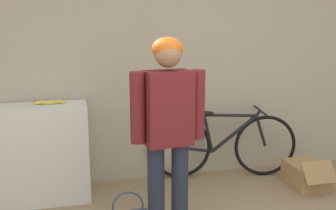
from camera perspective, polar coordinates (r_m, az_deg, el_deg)
name	(u,v)px	position (r m, az deg, el deg)	size (l,w,h in m)	color
wall_back	(162,63)	(4.33, -0.94, 6.06)	(8.00, 0.07, 2.60)	#B7AD99
side_shelf	(45,153)	(4.12, -17.46, -6.64)	(0.86, 0.51, 0.95)	white
person	(168,121)	(3.13, -0.01, -2.32)	(0.61, 0.27, 1.64)	#23283D
bicycle	(222,145)	(4.52, 7.90, -5.70)	(1.68, 0.46, 0.79)	black
banana	(49,102)	(4.06, -16.83, 0.40)	(0.32, 0.09, 0.04)	#EAD64C
cardboard_box	(306,175)	(4.56, 19.44, -9.55)	(0.37, 0.52, 0.34)	#A87F51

